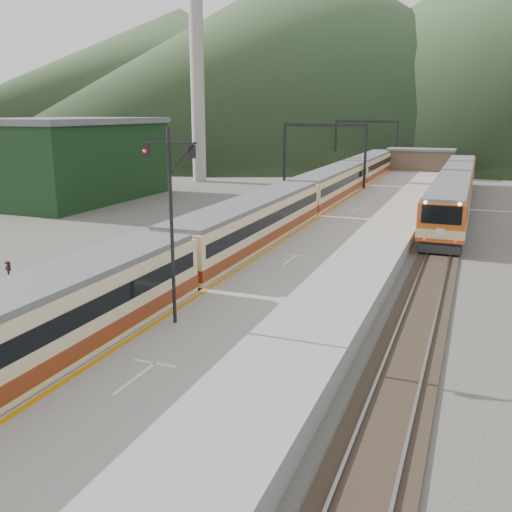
% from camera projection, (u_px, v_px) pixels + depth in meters
% --- Properties ---
extents(track_main, '(2.60, 200.00, 0.23)m').
position_uv_depth(track_main, '(311.00, 218.00, 50.44)').
color(track_main, black).
rests_on(track_main, ground).
extents(track_far, '(2.60, 200.00, 0.23)m').
position_uv_depth(track_far, '(258.00, 215.00, 52.19)').
color(track_far, black).
rests_on(track_far, ground).
extents(track_second, '(2.60, 200.00, 0.23)m').
position_uv_depth(track_second, '(447.00, 228.00, 46.41)').
color(track_second, black).
rests_on(track_second, ground).
extents(platform, '(8.00, 100.00, 1.00)m').
position_uv_depth(platform, '(370.00, 222.00, 46.56)').
color(platform, gray).
rests_on(platform, ground).
extents(gantry_near, '(9.55, 0.25, 8.00)m').
position_uv_depth(gantry_near, '(324.00, 145.00, 63.63)').
color(gantry_near, black).
rests_on(gantry_near, ground).
extents(gantry_far, '(9.55, 0.25, 8.00)m').
position_uv_depth(gantry_far, '(366.00, 137.00, 86.23)').
color(gantry_far, black).
rests_on(gantry_far, ground).
extents(warehouse, '(14.50, 20.50, 8.60)m').
position_uv_depth(warehouse, '(65.00, 159.00, 61.00)').
color(warehouse, black).
rests_on(warehouse, ground).
extents(smokestack, '(1.80, 1.80, 30.00)m').
position_uv_depth(smokestack, '(197.00, 66.00, 74.35)').
color(smokestack, '#9E998E').
rests_on(smokestack, ground).
extents(station_shed, '(9.40, 4.40, 3.10)m').
position_uv_depth(station_shed, '(421.00, 159.00, 82.21)').
color(station_shed, brown).
rests_on(station_shed, platform).
extents(hill_a, '(180.00, 180.00, 60.00)m').
position_uv_depth(hill_a, '(320.00, 48.00, 192.65)').
color(hill_a, '#324929').
rests_on(hill_a, ground).
extents(hill_d, '(200.00, 200.00, 55.00)m').
position_uv_depth(hill_d, '(182.00, 71.00, 266.46)').
color(hill_d, '#324929').
rests_on(hill_d, ground).
extents(main_train, '(3.11, 85.12, 3.80)m').
position_uv_depth(main_train, '(300.00, 201.00, 46.80)').
color(main_train, '#DBC18A').
rests_on(main_train, track_main).
extents(second_train, '(3.06, 41.61, 3.73)m').
position_uv_depth(second_train, '(455.00, 187.00, 55.50)').
color(second_train, '#C45018').
rests_on(second_train, track_second).
extents(signal_mast, '(2.18, 0.52, 7.71)m').
position_uv_depth(signal_mast, '(171.00, 208.00, 21.84)').
color(signal_mast, black).
rests_on(signal_mast, platform).
extents(short_signal_a, '(0.24, 0.19, 2.27)m').
position_uv_depth(short_signal_a, '(25.00, 322.00, 21.76)').
color(short_signal_a, black).
rests_on(short_signal_a, ground).
extents(short_signal_b, '(0.26, 0.22, 2.27)m').
position_uv_depth(short_signal_b, '(229.00, 224.00, 40.80)').
color(short_signal_b, black).
rests_on(short_signal_b, ground).
extents(short_signal_c, '(0.26, 0.22, 2.27)m').
position_uv_depth(short_signal_c, '(9.00, 278.00, 27.50)').
color(short_signal_c, black).
rests_on(short_signal_c, ground).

